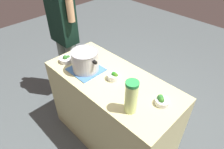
# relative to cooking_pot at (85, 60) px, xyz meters

# --- Properties ---
(ground_plane) EXTENTS (8.00, 8.00, 0.00)m
(ground_plane) POSITION_rel_cooking_pot_xyz_m (-0.28, -0.09, -1.02)
(ground_plane) COLOR #485052
(counter_slab) EXTENTS (1.36, 0.63, 0.90)m
(counter_slab) POSITION_rel_cooking_pot_xyz_m (-0.28, -0.09, -0.57)
(counter_slab) COLOR #BBB780
(counter_slab) RESTS_ON ground_plane
(dish_cloth) EXTENTS (0.30, 0.29, 0.01)m
(dish_cloth) POSITION_rel_cooking_pot_xyz_m (0.00, 0.00, -0.11)
(dish_cloth) COLOR teal
(dish_cloth) RESTS_ON counter_slab
(cooking_pot) EXTENTS (0.33, 0.26, 0.20)m
(cooking_pot) POSITION_rel_cooking_pot_xyz_m (0.00, 0.00, 0.00)
(cooking_pot) COLOR #B7B7BC
(cooking_pot) RESTS_ON dish_cloth
(lemonade_pitcher) EXTENTS (0.10, 0.10, 0.29)m
(lemonade_pitcher) POSITION_rel_cooking_pot_xyz_m (-0.65, 0.08, 0.03)
(lemonade_pitcher) COLOR #DCF391
(lemonade_pitcher) RESTS_ON counter_slab
(broccoli_bowl_front) EXTENTS (0.14, 0.14, 0.08)m
(broccoli_bowl_front) POSITION_rel_cooking_pot_xyz_m (0.26, 0.06, -0.08)
(broccoli_bowl_front) COLOR silver
(broccoli_bowl_front) RESTS_ON counter_slab
(broccoli_bowl_center) EXTENTS (0.11, 0.11, 0.08)m
(broccoli_bowl_center) POSITION_rel_cooking_pot_xyz_m (-0.78, -0.14, -0.08)
(broccoli_bowl_center) COLOR silver
(broccoli_bowl_center) RESTS_ON counter_slab
(broccoli_bowl_back) EXTENTS (0.11, 0.11, 0.08)m
(broccoli_bowl_back) POSITION_rel_cooking_pot_xyz_m (-0.29, -0.09, -0.08)
(broccoli_bowl_back) COLOR silver
(broccoli_bowl_back) RESTS_ON counter_slab
(person_cook) EXTENTS (0.50, 0.20, 1.68)m
(person_cook) POSITION_rel_cooking_pot_xyz_m (0.71, -0.23, -0.09)
(person_cook) COLOR slate
(person_cook) RESTS_ON ground_plane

